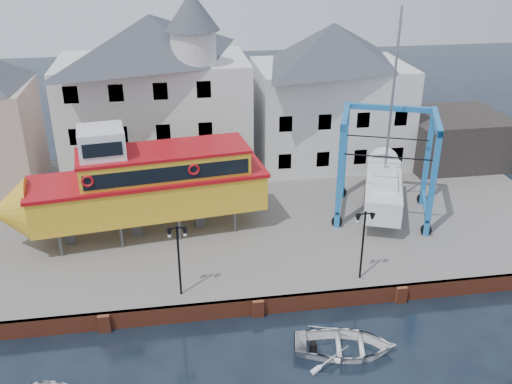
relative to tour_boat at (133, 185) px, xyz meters
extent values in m
plane|color=black|center=(6.50, -8.27, -4.43)|extent=(140.00, 140.00, 0.00)
cube|color=slate|center=(6.50, 2.73, -3.93)|extent=(44.00, 22.00, 1.00)
cube|color=brown|center=(6.50, -8.15, -3.93)|extent=(44.00, 0.25, 1.00)
cube|color=brown|center=(-1.50, -8.32, -3.93)|extent=(0.60, 0.36, 1.00)
cube|color=brown|center=(6.50, -8.32, -3.93)|extent=(0.60, 0.36, 1.00)
cube|color=brown|center=(14.50, -8.32, -3.93)|extent=(0.60, 0.36, 1.00)
cube|color=silver|center=(1.50, 10.23, 1.07)|extent=(14.00, 8.00, 9.00)
pyramid|color=#363B41|center=(1.50, 10.23, 7.17)|extent=(14.00, 8.00, 3.20)
cube|color=black|center=(-4.00, 6.27, -1.83)|extent=(1.00, 0.08, 1.20)
cube|color=black|center=(-1.00, 6.27, -1.83)|extent=(1.00, 0.08, 1.20)
cube|color=black|center=(2.00, 6.27, -1.83)|extent=(1.00, 0.08, 1.20)
cube|color=black|center=(5.00, 6.27, -1.83)|extent=(1.00, 0.08, 1.20)
cube|color=black|center=(-4.00, 6.27, 1.17)|extent=(1.00, 0.08, 1.20)
cube|color=black|center=(-1.00, 6.27, 1.17)|extent=(1.00, 0.08, 1.20)
cube|color=black|center=(2.00, 6.27, 1.17)|extent=(1.00, 0.08, 1.20)
cube|color=black|center=(5.00, 6.27, 1.17)|extent=(1.00, 0.08, 1.20)
cube|color=black|center=(-4.00, 6.27, 4.17)|extent=(1.00, 0.08, 1.20)
cube|color=black|center=(-1.00, 6.27, 4.17)|extent=(1.00, 0.08, 1.20)
cube|color=black|center=(2.00, 6.27, 4.17)|extent=(1.00, 0.08, 1.20)
cube|color=black|center=(5.00, 6.27, 4.17)|extent=(1.00, 0.08, 1.20)
cylinder|color=silver|center=(4.50, 7.83, 6.77)|extent=(3.20, 3.20, 2.40)
cone|color=#363B41|center=(4.50, 7.83, 9.27)|extent=(3.80, 3.80, 2.60)
cube|color=silver|center=(15.50, 10.73, 0.57)|extent=(12.00, 8.00, 8.00)
pyramid|color=#363B41|center=(15.50, 10.73, 6.17)|extent=(12.00, 8.00, 3.20)
cube|color=black|center=(11.00, 6.77, -1.83)|extent=(1.00, 0.08, 1.20)
cube|color=black|center=(14.00, 6.77, -1.83)|extent=(1.00, 0.08, 1.20)
cube|color=black|center=(17.00, 6.77, -1.83)|extent=(1.00, 0.08, 1.20)
cube|color=black|center=(20.00, 6.77, -1.83)|extent=(1.00, 0.08, 1.20)
cube|color=black|center=(11.00, 6.77, 1.17)|extent=(1.00, 0.08, 1.20)
cube|color=black|center=(14.00, 6.77, 1.17)|extent=(1.00, 0.08, 1.20)
cube|color=black|center=(17.00, 6.77, 1.17)|extent=(1.00, 0.08, 1.20)
cube|color=black|center=(20.00, 6.77, 1.17)|extent=(1.00, 0.08, 1.20)
cube|color=black|center=(25.50, 8.73, -1.43)|extent=(8.00, 7.00, 4.00)
cylinder|color=black|center=(2.50, -7.07, -1.43)|extent=(0.12, 0.12, 4.00)
cube|color=black|center=(2.50, -7.07, 0.62)|extent=(0.90, 0.06, 0.06)
sphere|color=black|center=(2.50, -7.07, 0.69)|extent=(0.16, 0.16, 0.16)
cone|color=black|center=(2.10, -7.07, 0.35)|extent=(0.32, 0.32, 0.45)
sphere|color=white|center=(2.10, -7.07, 0.17)|extent=(0.18, 0.18, 0.18)
cone|color=black|center=(2.90, -7.07, 0.35)|extent=(0.32, 0.32, 0.45)
sphere|color=white|center=(2.90, -7.07, 0.17)|extent=(0.18, 0.18, 0.18)
cylinder|color=black|center=(12.50, -7.07, -1.43)|extent=(0.12, 0.12, 4.00)
cube|color=black|center=(12.50, -7.07, 0.62)|extent=(0.90, 0.06, 0.06)
sphere|color=black|center=(12.50, -7.07, 0.69)|extent=(0.16, 0.16, 0.16)
cone|color=black|center=(12.10, -7.07, 0.35)|extent=(0.32, 0.32, 0.45)
sphere|color=white|center=(12.10, -7.07, 0.17)|extent=(0.18, 0.18, 0.18)
cone|color=black|center=(12.90, -7.07, 0.35)|extent=(0.32, 0.32, 0.45)
sphere|color=white|center=(12.90, -7.07, 0.17)|extent=(0.18, 0.18, 0.18)
cylinder|color=#59595E|center=(-4.42, -2.00, -2.66)|extent=(0.22, 0.22, 1.53)
cylinder|color=#59595E|center=(-4.78, 0.83, -2.66)|extent=(0.22, 0.22, 1.53)
cylinder|color=#59595E|center=(-0.87, -1.55, -2.66)|extent=(0.22, 0.22, 1.53)
cylinder|color=#59595E|center=(-1.23, 1.29, -2.66)|extent=(0.22, 0.22, 1.53)
cylinder|color=#59595E|center=(2.67, -1.10, -2.66)|extent=(0.22, 0.22, 1.53)
cylinder|color=#59595E|center=(2.31, 1.74, -2.66)|extent=(0.22, 0.22, 1.53)
cylinder|color=#59595E|center=(6.22, -0.65, -2.66)|extent=(0.22, 0.22, 1.53)
cylinder|color=#59595E|center=(5.86, 2.19, -2.66)|extent=(0.22, 0.22, 1.53)
cube|color=#59595E|center=(-4.09, -0.52, -2.66)|extent=(0.67, 0.58, 1.53)
cube|color=#59595E|center=(-0.04, 0.00, -2.66)|extent=(0.67, 0.58, 1.53)
cube|color=#59595E|center=(4.01, 0.51, -2.66)|extent=(0.67, 0.58, 1.53)
cube|color=gold|center=(0.97, 0.13, -0.77)|extent=(14.67, 5.65, 2.25)
cone|color=gold|center=(-7.23, -0.92, -0.77)|extent=(2.72, 4.13, 3.88)
cube|color=#AD0D14|center=(0.97, 0.13, 0.45)|extent=(14.99, 5.85, 0.22)
cube|color=gold|center=(1.99, 0.25, 1.17)|extent=(10.57, 4.73, 1.63)
cube|color=black|center=(2.21, -1.50, 1.22)|extent=(9.73, 1.30, 0.92)
cube|color=black|center=(1.76, 2.01, 1.22)|extent=(9.73, 1.30, 0.92)
cube|color=#AD0D14|center=(1.99, 0.25, 2.07)|extent=(10.78, 4.86, 0.18)
cube|color=white|center=(-1.56, -0.20, 2.91)|extent=(2.97, 2.97, 1.86)
cube|color=black|center=(-1.39, -1.54, 2.99)|extent=(2.22, 0.34, 0.82)
torus|color=#AD0D14|center=(-2.34, -2.13, 1.37)|extent=(0.73, 0.23, 0.71)
torus|color=#AD0D14|center=(3.73, -1.35, 1.37)|extent=(0.73, 0.23, 0.71)
cube|color=#2169AA|center=(12.91, -1.03, 0.09)|extent=(0.45, 0.45, 7.03)
cylinder|color=black|center=(12.91, -1.03, -3.08)|extent=(0.75, 0.48, 0.70)
cube|color=#2169AA|center=(14.55, 3.34, 0.09)|extent=(0.45, 0.45, 7.03)
cylinder|color=black|center=(14.55, 3.34, -3.08)|extent=(0.75, 0.48, 0.70)
cube|color=#2169AA|center=(18.23, -3.02, 0.09)|extent=(0.45, 0.45, 7.03)
cylinder|color=black|center=(18.23, -3.02, -3.08)|extent=(0.75, 0.48, 0.70)
cube|color=#2169AA|center=(19.86, 1.36, 0.09)|extent=(0.45, 0.45, 7.03)
cylinder|color=black|center=(19.86, 1.36, -3.08)|extent=(0.75, 0.48, 0.70)
cube|color=#2169AA|center=(13.73, 1.16, 3.42)|extent=(2.09, 4.82, 0.49)
cube|color=#2169AA|center=(13.73, 1.16, -2.42)|extent=(1.99, 4.79, 0.21)
cube|color=#2169AA|center=(19.04, -0.83, 3.42)|extent=(2.09, 4.82, 0.49)
cube|color=#2169AA|center=(19.04, -0.83, -2.42)|extent=(1.99, 4.79, 0.21)
cube|color=#2169AA|center=(17.21, 2.35, 3.42)|extent=(5.76, 2.44, 0.35)
cube|color=white|center=(16.39, 0.16, -1.62)|extent=(4.80, 7.86, 1.61)
cone|color=white|center=(17.96, 4.35, -1.62)|extent=(2.73, 2.31, 2.31)
cube|color=#59595E|center=(16.39, 0.16, -2.78)|extent=(0.86, 1.78, 0.70)
cube|color=white|center=(16.21, -0.31, -0.52)|extent=(2.56, 3.38, 0.60)
cylinder|color=#99999E|center=(16.56, 0.63, 4.70)|extent=(0.21, 0.21, 11.04)
cube|color=black|center=(15.76, -1.53, 1.49)|extent=(5.12, 2.01, 0.05)
cube|color=black|center=(17.02, 1.86, 1.49)|extent=(5.12, 2.01, 0.05)
imported|color=white|center=(10.24, -11.77, -4.43)|extent=(5.62, 4.54, 1.03)
camera|label=1|loc=(2.52, -32.81, 14.60)|focal=40.00mm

